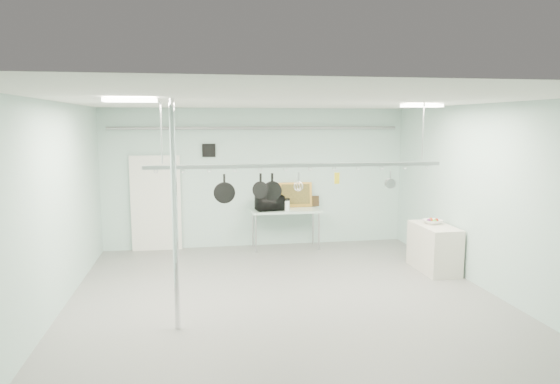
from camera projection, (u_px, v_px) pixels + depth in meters
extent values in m
plane|color=gray|center=(289.00, 306.00, 7.89)|extent=(8.00, 8.00, 0.00)
cube|color=silver|center=(289.00, 101.00, 7.45)|extent=(7.00, 8.00, 0.02)
cube|color=#A7C9C0|center=(257.00, 178.00, 11.57)|extent=(7.00, 0.02, 3.20)
cube|color=#A7C9C0|center=(496.00, 200.00, 8.25)|extent=(0.02, 8.00, 3.20)
cube|color=silver|center=(156.00, 204.00, 11.21)|extent=(1.10, 0.10, 2.20)
cube|color=black|center=(209.00, 150.00, 11.27)|extent=(0.30, 0.04, 0.30)
cylinder|color=gray|center=(257.00, 128.00, 11.32)|extent=(6.60, 0.07, 0.07)
cylinder|color=silver|center=(175.00, 217.00, 6.80)|extent=(0.08, 0.08, 3.20)
cube|color=#B0CFC1|center=(285.00, 211.00, 11.39)|extent=(1.60, 0.70, 0.05)
cylinder|color=#B7B7BC|center=(256.00, 234.00, 11.06)|extent=(0.04, 0.04, 0.86)
cylinder|color=#B7B7BC|center=(253.00, 228.00, 11.60)|extent=(0.04, 0.04, 0.86)
cylinder|color=#B7B7BC|center=(319.00, 231.00, 11.30)|extent=(0.04, 0.04, 0.86)
cylinder|color=#B7B7BC|center=(313.00, 226.00, 11.84)|extent=(0.04, 0.04, 0.86)
cube|color=beige|center=(434.00, 248.00, 9.72)|extent=(0.60, 1.20, 0.90)
cube|color=#B7B7BC|center=(298.00, 165.00, 7.91)|extent=(4.80, 0.06, 0.06)
cylinder|color=#B7B7BC|center=(161.00, 134.00, 7.50)|extent=(0.02, 0.02, 0.94)
cylinder|color=#B7B7BC|center=(423.00, 133.00, 8.19)|extent=(0.02, 0.02, 0.94)
cube|color=white|center=(130.00, 100.00, 6.31)|extent=(0.65, 0.30, 0.05)
cube|color=white|center=(422.00, 106.00, 8.44)|extent=(0.65, 0.30, 0.05)
imported|color=black|center=(270.00, 203.00, 11.27)|extent=(0.65, 0.48, 0.34)
cylinder|color=white|center=(285.00, 205.00, 11.29)|extent=(0.23, 0.23, 0.23)
cube|color=#C68A35|center=(295.00, 195.00, 11.68)|extent=(0.78, 0.16, 0.58)
cube|color=#312211|center=(313.00, 201.00, 11.78)|extent=(0.30, 0.08, 0.25)
imported|color=white|center=(433.00, 222.00, 9.78)|extent=(0.42, 0.42, 0.09)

